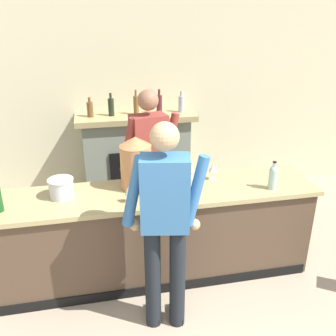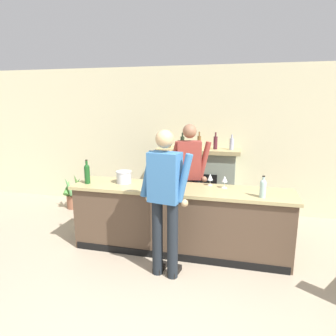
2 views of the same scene
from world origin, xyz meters
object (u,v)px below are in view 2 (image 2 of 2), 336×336
at_px(wine_glass_back_row, 158,182).
at_px(ice_bucket_steel, 124,177).
at_px(potted_plant_corner, 73,193).
at_px(wine_glass_near_bucket, 210,177).
at_px(wine_bottle_chardonnay_pale, 87,173).
at_px(person_customer, 165,198).
at_px(wine_glass_by_dispenser, 225,179).
at_px(copper_dispenser, 170,167).
at_px(fireplace_stone, 198,180).
at_px(wine_bottle_riesling_slim, 263,188).
at_px(person_bartender, 189,176).
at_px(wine_bottle_merlot_tall, 179,179).

bearing_deg(wine_glass_back_row, ice_bucket_steel, 159.31).
relative_size(potted_plant_corner, wine_glass_near_bucket, 4.40).
bearing_deg(wine_bottle_chardonnay_pale, ice_bucket_steel, 16.85).
relative_size(person_customer, wine_bottle_chardonnay_pale, 5.13).
bearing_deg(wine_glass_by_dispenser, copper_dispenser, -178.04).
height_order(fireplace_stone, wine_bottle_riesling_slim, fireplace_stone).
bearing_deg(wine_glass_by_dispenser, wine_bottle_chardonnay_pale, -173.04).
bearing_deg(potted_plant_corner, fireplace_stone, 8.83).
xyz_separation_m(potted_plant_corner, copper_dispenser, (2.26, -1.10, 0.87)).
bearing_deg(person_bartender, wine_glass_back_row, -112.70).
height_order(fireplace_stone, person_bartender, person_bartender).
relative_size(ice_bucket_steel, wine_bottle_chardonnay_pale, 0.65).
bearing_deg(potted_plant_corner, wine_bottle_chardonnay_pale, -50.69).
bearing_deg(ice_bucket_steel, wine_bottle_riesling_slim, -6.64).
bearing_deg(ice_bucket_steel, fireplace_stone, 60.76).
bearing_deg(potted_plant_corner, copper_dispenser, -26.05).
distance_m(person_bartender, copper_dispenser, 0.52).
distance_m(person_customer, copper_dispenser, 0.80).
relative_size(copper_dispenser, wine_glass_near_bucket, 2.97).
relative_size(copper_dispenser, wine_glass_back_row, 3.27).
relative_size(fireplace_stone, copper_dispenser, 3.09).
bearing_deg(fireplace_stone, ice_bucket_steel, -119.24).
height_order(person_bartender, ice_bucket_steel, person_bartender).
bearing_deg(potted_plant_corner, ice_bucket_steel, -36.35).
bearing_deg(wine_glass_by_dispenser, wine_bottle_riesling_slim, -32.51).
bearing_deg(fireplace_stone, wine_bottle_chardonnay_pale, -128.88).
bearing_deg(potted_plant_corner, wine_bottle_merlot_tall, -28.46).
relative_size(fireplace_stone, person_bartender, 0.88).
height_order(person_customer, wine_bottle_riesling_slim, person_customer).
relative_size(person_customer, wine_bottle_merlot_tall, 5.19).
height_order(fireplace_stone, wine_glass_near_bucket, fireplace_stone).
bearing_deg(wine_glass_by_dispenser, wine_bottle_merlot_tall, -158.15).
distance_m(potted_plant_corner, person_bartender, 2.62).
distance_m(person_customer, wine_glass_near_bucket, 0.98).
bearing_deg(person_bartender, wine_glass_near_bucket, -41.87).
height_order(fireplace_stone, wine_bottle_chardonnay_pale, fireplace_stone).
bearing_deg(wine_glass_near_bucket, wine_bottle_merlot_tall, -140.12).
relative_size(copper_dispenser, wine_glass_by_dispenser, 2.97).
relative_size(copper_dispenser, ice_bucket_steel, 2.21).
xyz_separation_m(potted_plant_corner, wine_bottle_chardonnay_pale, (1.08, -1.31, 0.77)).
xyz_separation_m(potted_plant_corner, wine_glass_by_dispenser, (3.01, -1.08, 0.74)).
bearing_deg(wine_glass_by_dispenser, ice_bucket_steel, -176.64).
xyz_separation_m(copper_dispenser, ice_bucket_steel, (-0.68, -0.06, -0.16)).
distance_m(fireplace_stone, wine_glass_by_dispenser, 1.62).
distance_m(ice_bucket_steel, wine_glass_by_dispenser, 1.44).
bearing_deg(wine_bottle_merlot_tall, person_customer, -94.85).
relative_size(wine_bottle_riesling_slim, wine_glass_by_dispenser, 1.63).
bearing_deg(wine_bottle_chardonnay_pale, person_bartender, 25.05).
bearing_deg(person_customer, person_bartender, 86.51).
distance_m(person_bartender, wine_glass_back_row, 0.77).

